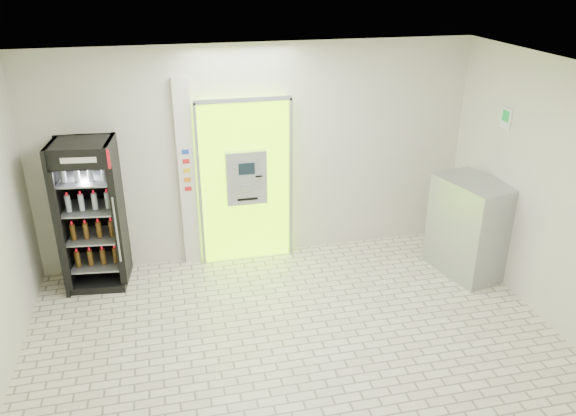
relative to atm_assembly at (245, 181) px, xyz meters
name	(u,v)px	position (x,y,z in m)	size (l,w,h in m)	color
ground	(302,359)	(0.20, -2.41, -1.17)	(6.00, 6.00, 0.00)	beige
room_shell	(304,203)	(0.20, -2.41, 0.67)	(6.00, 6.00, 6.00)	silver
atm_assembly	(245,181)	(0.00, 0.00, 0.00)	(1.30, 0.24, 2.33)	#91F000
pillar	(187,175)	(-0.78, 0.04, 0.13)	(0.22, 0.11, 2.60)	silver
beverage_cooler	(92,217)	(-2.03, -0.24, -0.24)	(0.80, 0.75, 1.95)	black
steel_cabinet	(470,227)	(2.86, -1.08, -0.51)	(0.88, 1.12, 1.32)	#9B9DA2
exit_sign	(506,118)	(3.19, -1.01, 0.95)	(0.02, 0.22, 0.26)	white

